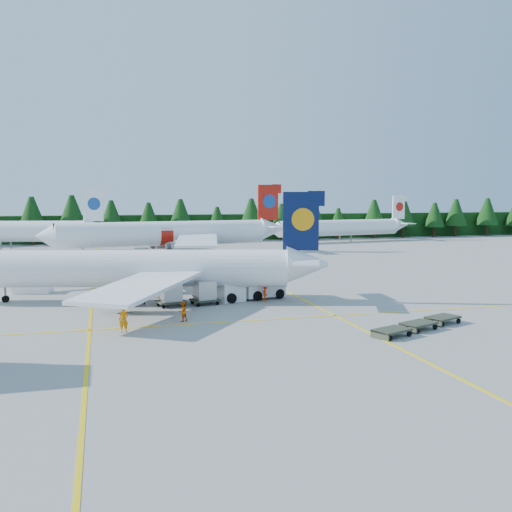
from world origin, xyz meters
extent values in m
plane|color=#969690|center=(0.00, 0.00, 0.00)|extent=(320.00, 320.00, 0.00)
cube|color=yellow|center=(-14.00, 20.00, 0.01)|extent=(0.25, 120.00, 0.01)
cube|color=yellow|center=(6.00, 20.00, 0.01)|extent=(0.25, 120.00, 0.01)
cube|color=yellow|center=(0.00, -6.00, 0.01)|extent=(80.00, 0.25, 0.01)
cube|color=black|center=(0.00, 82.00, 3.00)|extent=(220.00, 4.00, 6.00)
cylinder|color=white|center=(-10.71, 5.25, 3.24)|extent=(30.51, 11.01, 3.60)
cube|color=#08133C|center=(5.40, 1.15, 7.73)|extent=(3.39, 1.15, 5.57)
cube|color=white|center=(-6.22, 11.99, 2.70)|extent=(6.26, 13.80, 1.02)
cylinder|color=slate|center=(-8.56, 10.08, 1.44)|extent=(3.43, 2.58, 1.89)
cube|color=white|center=(-9.98, -2.82, 2.70)|extent=(11.75, 14.28, 1.02)
cylinder|color=slate|center=(-11.13, -0.03, 1.44)|extent=(3.43, 2.58, 1.89)
cylinder|color=slate|center=(-21.97, 8.10, 0.76)|extent=(0.22, 0.22, 1.53)
cylinder|color=white|center=(-2.39, 48.78, 3.78)|extent=(35.98, 8.64, 4.20)
cone|color=white|center=(-21.58, 46.36, 3.78)|extent=(3.45, 4.54, 4.20)
cube|color=#AC170B|center=(16.90, 51.21, 9.04)|extent=(4.01, 0.86, 6.52)
cube|color=white|center=(-0.38, 58.04, 3.15)|extent=(12.42, 16.95, 1.19)
cylinder|color=slate|center=(-2.11, 54.96, 1.68)|extent=(3.82, 2.64, 2.21)
cube|color=white|center=(1.86, 40.31, 3.15)|extent=(9.15, 16.67, 1.19)
cylinder|color=slate|center=(-0.58, 42.86, 1.68)|extent=(3.82, 2.64, 2.21)
cylinder|color=slate|center=(-15.86, 47.08, 0.89)|extent=(0.25, 0.25, 1.79)
cube|color=white|center=(-14.29, 62.73, 8.57)|extent=(3.78, 1.09, 6.18)
cylinder|color=white|center=(38.71, 68.58, 3.19)|extent=(30.30, 8.11, 3.54)
cone|color=white|center=(22.61, 66.09, 3.19)|extent=(2.99, 3.88, 3.54)
cube|color=white|center=(54.90, 71.09, 7.62)|extent=(3.37, 0.82, 5.49)
cylinder|color=slate|center=(27.40, 66.83, 0.71)|extent=(0.21, 0.21, 1.42)
cube|color=white|center=(-20.02, 13.15, 0.49)|extent=(4.08, 2.72, 0.98)
cube|color=slate|center=(-19.64, 14.89, 2.05)|extent=(2.16, 3.78, 2.65)
cube|color=slate|center=(-19.25, 16.63, 3.26)|extent=(1.80, 1.39, 0.11)
cube|color=white|center=(-1.03, 3.19, 1.20)|extent=(2.74, 2.74, 2.41)
cube|color=black|center=(-1.03, 3.19, 1.78)|extent=(2.38, 2.55, 1.03)
cube|color=white|center=(2.32, 3.95, 1.72)|extent=(4.58, 3.37, 2.98)
cube|color=#333A2A|center=(7.02, -13.84, 0.50)|extent=(3.10, 2.53, 0.16)
cube|color=#333A2A|center=(10.05, -12.41, 0.50)|extent=(3.10, 2.53, 0.16)
cube|color=#333A2A|center=(13.07, -10.99, 0.50)|extent=(3.10, 2.53, 0.16)
cube|color=#333A2A|center=(-6.94, 1.90, 0.45)|extent=(2.78, 2.34, 0.16)
cube|color=#B1B4B6|center=(-6.94, 1.90, 1.39)|extent=(2.02, 1.98, 1.73)
cube|color=#333A2A|center=(-3.77, 1.97, 0.45)|extent=(2.78, 2.34, 0.16)
cube|color=#B1B4B6|center=(-3.77, 1.97, 1.39)|extent=(2.02, 1.98, 1.73)
imported|color=orange|center=(-11.53, -7.37, 0.96)|extent=(0.79, 0.62, 1.93)
imported|color=#FF5F05|center=(-6.79, -4.82, 0.83)|extent=(1.01, 0.94, 1.65)
imported|color=#FF3605|center=(2.17, 2.11, 0.81)|extent=(0.52, 0.71, 1.61)
camera|label=1|loc=(-12.97, -50.04, 10.00)|focal=40.00mm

